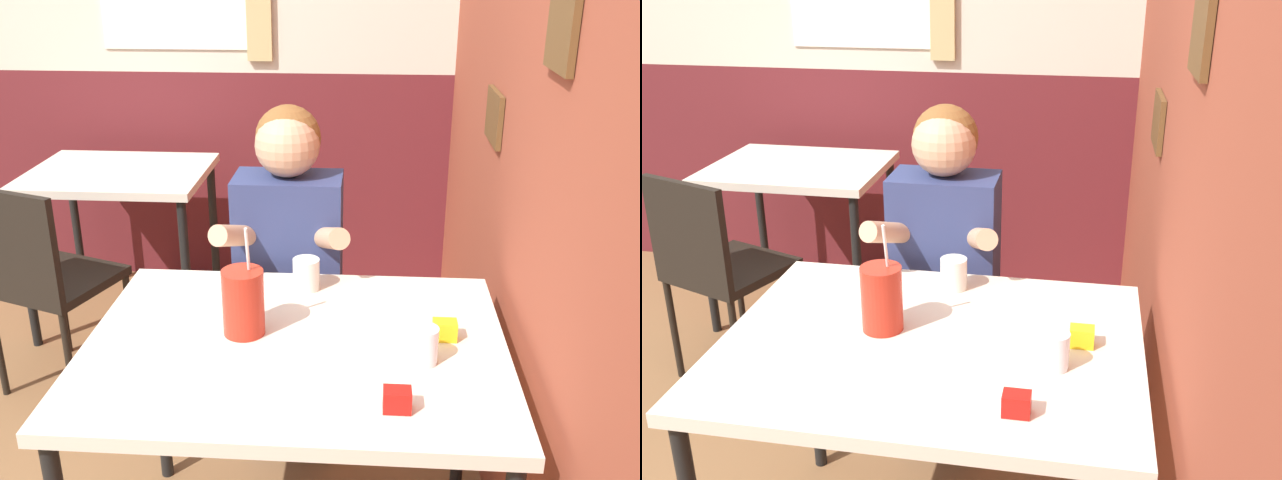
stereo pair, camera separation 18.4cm
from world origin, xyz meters
TOP-DOWN VIEW (x-y plane):
  - brick_wall_right at (1.15, 1.15)m, footprint 0.08×4.30m
  - back_wall at (-0.01, 2.33)m, footprint 5.24×0.09m
  - main_table at (0.54, 0.31)m, footprint 1.05×0.81m
  - background_table at (-0.41, 1.77)m, footprint 0.79×0.64m
  - chair_near_window at (-0.51, 1.14)m, footprint 0.51×0.51m
  - person_seated at (0.46, 0.88)m, footprint 0.42×0.40m
  - cocktail_pitcher at (0.41, 0.35)m, footprint 0.11×0.11m
  - glass_near_pitcher at (0.85, 0.24)m, footprint 0.07×0.07m
  - glass_center at (0.54, 0.61)m, footprint 0.08×0.08m
  - condiment_ketchup at (0.79, 0.04)m, footprint 0.06×0.04m
  - condiment_mustard at (0.92, 0.35)m, footprint 0.06×0.04m

SIDE VIEW (x-z plane):
  - chair_near_window at x=-0.51m, z-range 0.08..0.96m
  - person_seated at x=0.46m, z-range 0.03..1.25m
  - background_table at x=-0.41m, z-range 0.28..1.03m
  - main_table at x=0.54m, z-range 0.31..1.05m
  - condiment_ketchup at x=0.79m, z-range 0.75..0.80m
  - condiment_mustard at x=0.92m, z-range 0.75..0.80m
  - glass_near_pitcher at x=0.85m, z-range 0.75..0.84m
  - glass_center at x=0.54m, z-range 0.75..0.84m
  - cocktail_pitcher at x=0.41m, z-range 0.69..0.98m
  - brick_wall_right at x=1.15m, z-range 0.00..2.70m
  - back_wall at x=-0.01m, z-range 0.01..2.71m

